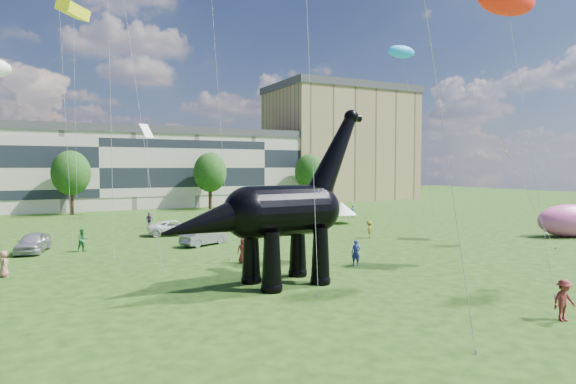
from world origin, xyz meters
name	(u,v)px	position (x,y,z in m)	size (l,w,h in m)	color
ground	(373,294)	(0.00, 0.00, 0.00)	(220.00, 220.00, 0.00)	#16330C
terrace_row	(96,171)	(-8.00, 62.00, 6.00)	(78.00, 11.00, 12.00)	beige
apartment_block	(340,146)	(40.00, 65.00, 11.00)	(28.00, 18.00, 22.00)	tan
tree_mid_left	(71,169)	(-12.00, 53.00, 6.29)	(5.20, 5.20, 9.44)	#382314
tree_mid_right	(210,169)	(8.00, 53.00, 6.29)	(5.20, 5.20, 9.44)	#382314
tree_far_right	(310,169)	(26.00, 53.00, 6.29)	(5.20, 5.20, 9.44)	#382314
dinosaur_sculpture	(277,214)	(-3.58, 4.13, 3.99)	(12.95, 3.85, 10.56)	black
car_silver	(33,242)	(-16.14, 21.88, 0.78)	(1.85, 4.59, 1.56)	silver
car_grey	(204,237)	(-3.27, 19.22, 0.70)	(1.48, 4.24, 1.40)	gray
car_white	(175,228)	(-3.97, 26.36, 0.73)	(2.43, 5.26, 1.46)	white
car_dark	(259,227)	(3.75, 23.66, 0.71)	(1.99, 4.88, 1.42)	#595960
gazebo_near	(281,209)	(9.30, 30.14, 1.78)	(3.94, 3.94, 2.54)	white
gazebo_far	(341,209)	(15.91, 27.41, 1.74)	(4.47, 4.47, 2.47)	white
inflatable_pink	(569,221)	(29.18, 8.43, 1.55)	(6.18, 3.09, 3.09)	#EF5DB1
visitors	(265,243)	(-0.41, 12.87, 0.86)	(38.67, 41.47, 1.82)	#2B6C36
kites	(248,28)	(2.34, 22.94, 19.85)	(66.23, 53.81, 29.20)	#E30F42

